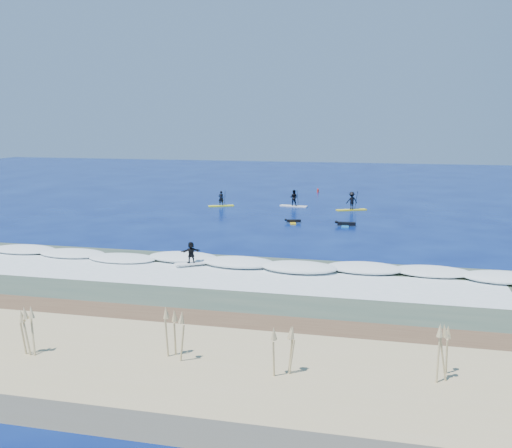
% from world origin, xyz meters
% --- Properties ---
extents(ground, '(160.00, 160.00, 0.00)m').
position_xyz_m(ground, '(0.00, 0.00, 0.00)').
color(ground, '#040F4B').
rests_on(ground, ground).
extents(dune, '(90.00, 7.00, 2.00)m').
position_xyz_m(dune, '(0.00, -27.00, 0.00)').
color(dune, tan).
rests_on(dune, ground).
extents(wet_sand_strip, '(90.00, 5.00, 0.08)m').
position_xyz_m(wet_sand_strip, '(0.00, -21.50, 0.00)').
color(wet_sand_strip, '#503625').
rests_on(wet_sand_strip, ground).
extents(shallow_water, '(90.00, 13.00, 0.01)m').
position_xyz_m(shallow_water, '(0.00, -14.00, 0.01)').
color(shallow_water, '#334535').
rests_on(shallow_water, ground).
extents(breaking_wave, '(40.00, 6.00, 0.30)m').
position_xyz_m(breaking_wave, '(0.00, -10.00, 0.00)').
color(breaking_wave, white).
rests_on(breaking_wave, ground).
extents(whitewater, '(34.00, 5.00, 0.02)m').
position_xyz_m(whitewater, '(0.00, -13.00, 0.00)').
color(whitewater, silver).
rests_on(whitewater, ground).
extents(dune_grass, '(40.00, 4.00, 1.70)m').
position_xyz_m(dune_grass, '(0.00, -27.00, 1.85)').
color(dune_grass, tan).
rests_on(dune_grass, dune).
extents(sup_paddler_left, '(2.76, 1.84, 1.92)m').
position_xyz_m(sup_paddler_left, '(-7.27, 14.00, 0.60)').
color(sup_paddler_left, yellow).
rests_on(sup_paddler_left, ground).
extents(sup_paddler_center, '(3.05, 1.15, 2.09)m').
position_xyz_m(sup_paddler_center, '(0.41, 15.62, 0.78)').
color(sup_paddler_center, white).
rests_on(sup_paddler_center, ground).
extents(sup_paddler_right, '(3.21, 2.09, 2.23)m').
position_xyz_m(sup_paddler_right, '(6.67, 14.40, 0.87)').
color(sup_paddler_right, yellow).
rests_on(sup_paddler_right, ground).
extents(prone_paddler_near, '(1.50, 1.95, 0.40)m').
position_xyz_m(prone_paddler_near, '(1.93, 5.79, 0.13)').
color(prone_paddler_near, gold).
rests_on(prone_paddler_near, ground).
extents(prone_paddler_far, '(1.86, 2.36, 0.49)m').
position_xyz_m(prone_paddler_far, '(6.71, 5.33, 0.17)').
color(prone_paddler_far, '#1764AE').
rests_on(prone_paddler_far, ground).
extents(wave_surfer, '(2.03, 1.60, 1.49)m').
position_xyz_m(wave_surfer, '(-1.92, -11.00, 0.84)').
color(wave_surfer, white).
rests_on(wave_surfer, breaking_wave).
extents(marker_buoy, '(0.25, 0.25, 0.60)m').
position_xyz_m(marker_buoy, '(1.55, 28.05, 0.26)').
color(marker_buoy, red).
rests_on(marker_buoy, ground).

